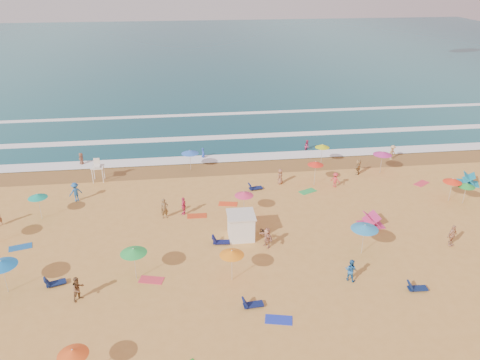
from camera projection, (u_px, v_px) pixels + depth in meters
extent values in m
plane|color=gold|center=(227.00, 227.00, 39.34)|extent=(220.00, 220.00, 0.00)
cube|color=#0C4756|center=(193.00, 53.00, 114.86)|extent=(220.00, 140.00, 0.18)
plane|color=olive|center=(216.00, 168.00, 50.57)|extent=(220.00, 220.00, 0.00)
cube|color=white|center=(214.00, 159.00, 52.78)|extent=(200.00, 2.20, 0.05)
cube|color=white|center=(210.00, 138.00, 59.08)|extent=(200.00, 1.60, 0.05)
cube|color=white|center=(205.00, 115.00, 68.07)|extent=(200.00, 1.20, 0.05)
cube|color=white|center=(241.00, 226.00, 37.51)|extent=(2.00, 2.00, 2.00)
cube|color=silver|center=(241.00, 215.00, 37.07)|extent=(2.20, 2.20, 0.12)
imported|color=black|center=(265.00, 233.00, 37.71)|extent=(1.04, 1.64, 0.81)
cone|color=#2C8AC7|center=(365.00, 227.00, 34.86)|extent=(2.05, 2.05, 0.35)
cone|color=green|center=(133.00, 251.00, 31.99)|extent=(1.84, 1.84, 0.35)
cone|color=#C62C86|center=(383.00, 153.00, 48.54)|extent=(1.92, 1.92, 0.35)
cone|color=green|center=(467.00, 185.00, 42.46)|extent=(1.54, 1.54, 0.35)
cone|color=#C4D316|center=(322.00, 146.00, 50.43)|extent=(1.55, 1.55, 0.35)
cone|color=#FF3315|center=(453.00, 180.00, 42.87)|extent=(1.69, 1.69, 0.35)
cone|color=#E85018|center=(73.00, 352.00, 24.13)|extent=(1.62, 1.62, 0.35)
cone|color=#E53365|center=(244.00, 194.00, 40.34)|extent=(1.65, 1.65, 0.35)
cone|color=orange|center=(232.00, 253.00, 31.88)|extent=(1.70, 1.70, 0.35)
cone|color=#139A81|center=(37.00, 196.00, 39.73)|extent=(1.62, 1.62, 0.35)
cone|color=red|center=(316.00, 163.00, 45.83)|extent=(1.57, 1.57, 0.35)
cone|color=blue|center=(1.00, 263.00, 30.65)|extent=(2.03, 2.03, 0.35)
cone|color=blue|center=(190.00, 152.00, 49.41)|extent=(1.84, 1.84, 0.35)
cube|color=#0F1D4B|center=(56.00, 283.00, 32.23)|extent=(1.41, 0.93, 0.34)
cube|color=#0F194E|center=(253.00, 304.00, 30.20)|extent=(1.35, 0.68, 0.34)
cube|color=#101450|center=(221.00, 242.00, 36.94)|extent=(1.35, 0.69, 0.34)
cube|color=#0F1F4C|center=(418.00, 288.00, 31.70)|extent=(1.33, 0.64, 0.34)
cube|color=#0F194E|center=(256.00, 188.00, 45.77)|extent=(1.39, 0.81, 0.34)
cube|color=#1A58A3|center=(20.00, 247.00, 36.55)|extent=(1.87, 1.28, 0.03)
cube|color=#FA431B|center=(228.00, 204.00, 43.09)|extent=(1.84, 1.18, 0.03)
cube|color=#E63649|center=(151.00, 280.00, 32.78)|extent=(1.86, 1.27, 0.03)
cube|color=red|center=(197.00, 216.00, 41.07)|extent=(1.73, 0.92, 0.03)
cube|color=#1E31BF|center=(279.00, 320.00, 29.13)|extent=(1.85, 1.22, 0.03)
cube|color=green|center=(308.00, 191.00, 45.46)|extent=(1.90, 1.51, 0.03)
cube|color=#E93649|center=(422.00, 183.00, 47.09)|extent=(1.89, 1.66, 0.03)
imported|color=red|center=(335.00, 180.00, 46.10)|extent=(1.10, 1.08, 1.51)
imported|color=tan|center=(392.00, 152.00, 52.51)|extent=(1.24, 1.16, 1.68)
imported|color=tan|center=(267.00, 237.00, 36.32)|extent=(1.18, 1.60, 1.68)
imported|color=#B32C58|center=(307.00, 146.00, 55.21)|extent=(0.92, 0.94, 1.53)
imported|color=brown|center=(164.00, 209.00, 40.39)|extent=(0.76, 0.59, 1.83)
imported|color=brown|center=(78.00, 289.00, 30.53)|extent=(1.08, 1.07, 1.76)
imported|color=#956244|center=(280.00, 176.00, 46.77)|extent=(0.89, 0.90, 1.57)
imported|color=brown|center=(82.00, 160.00, 51.21)|extent=(0.60, 0.85, 1.65)
imported|color=tan|center=(452.00, 236.00, 36.44)|extent=(1.14, 0.81, 1.79)
imported|color=#2466AB|center=(351.00, 270.00, 32.47)|extent=(1.03, 1.00, 1.67)
imported|color=#225BA2|center=(76.00, 192.00, 43.30)|extent=(1.38, 1.18, 1.85)
imported|color=#E3386A|center=(184.00, 206.00, 41.05)|extent=(0.68, 1.04, 1.65)
imported|color=#2545AF|center=(203.00, 154.00, 52.97)|extent=(0.55, 0.64, 1.49)
imported|color=#AB834E|center=(358.00, 167.00, 48.86)|extent=(1.19, 1.57, 1.65)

